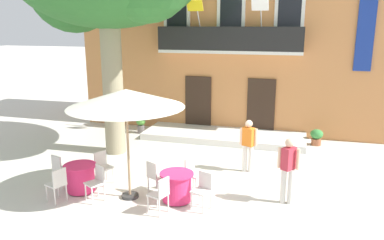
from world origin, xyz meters
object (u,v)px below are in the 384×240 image
cafe_chair_middle_0 (203,188)px  ground_planter_left (141,124)px  cafe_chair_near_tree_1 (58,183)px  cafe_chair_near_tree_3 (103,165)px  cafe_chair_middle_2 (155,175)px  cafe_chair_near_tree_0 (60,168)px  cafe_chair_middle_3 (160,193)px  cafe_chair_middle_1 (193,172)px  pedestrian_mid_plaza (288,167)px  pedestrian_near_entrance (248,143)px  ground_planter_right (317,136)px  cafe_table_middle (177,187)px  cafe_table_near_tree (81,178)px  cafe_umbrella (126,99)px  cafe_chair_near_tree_2 (97,180)px

cafe_chair_middle_0 → ground_planter_left: cafe_chair_middle_0 is taller
cafe_chair_near_tree_1 → cafe_chair_middle_0: 3.64m
cafe_chair_near_tree_3 → cafe_chair_middle_2: bearing=-8.9°
cafe_chair_near_tree_0 → cafe_chair_middle_3: size_ratio=1.00×
cafe_chair_near_tree_3 → cafe_chair_middle_1: 2.59m
cafe_chair_middle_0 → pedestrian_mid_plaza: bearing=23.3°
cafe_chair_middle_1 → ground_planter_left: (-3.61, 4.88, -0.16)m
cafe_chair_near_tree_1 → ground_planter_left: bearing=94.9°
cafe_chair_near_tree_0 → pedestrian_near_entrance: pedestrian_near_entrance is taller
cafe_chair_near_tree_3 → ground_planter_right: size_ratio=1.51×
cafe_chair_near_tree_3 → cafe_table_middle: bearing=-12.8°
cafe_chair_near_tree_1 → cafe_table_near_tree: bearing=75.3°
cafe_table_middle → cafe_umbrella: bearing=-174.2°
ground_planter_left → ground_planter_right: bearing=2.3°
pedestrian_near_entrance → pedestrian_mid_plaza: (1.24, -1.88, 0.05)m
cafe_chair_middle_3 → pedestrian_mid_plaza: size_ratio=0.54×
pedestrian_mid_plaza → cafe_chair_near_tree_0: bearing=-174.0°
cafe_table_near_tree → cafe_chair_near_tree_0: bearing=166.9°
cafe_chair_middle_2 → pedestrian_mid_plaza: size_ratio=0.54×
cafe_chair_middle_1 → cafe_chair_middle_3: same height
cafe_chair_middle_0 → cafe_chair_middle_3: size_ratio=1.00×
ground_planter_right → cafe_table_near_tree: bearing=-135.7°
cafe_chair_middle_2 → cafe_umbrella: (-0.54, -0.41, 2.08)m
cafe_chair_middle_0 → cafe_chair_middle_1: 1.05m
ground_planter_left → cafe_chair_near_tree_3: bearing=-78.5°
pedestrian_mid_plaza → cafe_chair_near_tree_3: bearing=-178.8°
cafe_chair_near_tree_2 → cafe_chair_near_tree_1: bearing=-155.0°
cafe_chair_near_tree_1 → cafe_table_middle: 2.99m
ground_planter_right → cafe_chair_middle_1: bearing=-122.9°
cafe_table_near_tree → cafe_umbrella: cafe_umbrella is taller
pedestrian_near_entrance → cafe_chair_middle_3: bearing=-116.2°
cafe_chair_near_tree_3 → cafe_umbrella: bearing=-30.6°
cafe_table_middle → pedestrian_mid_plaza: 2.81m
cafe_chair_near_tree_0 → cafe_chair_middle_2: (2.69, 0.27, 0.00)m
cafe_chair_middle_1 → pedestrian_near_entrance: bearing=55.7°
cafe_chair_near_tree_2 → pedestrian_near_entrance: bearing=41.4°
cafe_chair_near_tree_3 → cafe_chair_middle_1: size_ratio=1.00×
cafe_table_near_tree → cafe_umbrella: bearing=1.3°
ground_planter_left → cafe_chair_near_tree_0: bearing=-89.9°
cafe_chair_near_tree_3 → cafe_chair_middle_0: bearing=-13.3°
cafe_chair_near_tree_2 → ground_planter_left: (-1.43, 6.08, -0.16)m
cafe_chair_middle_1 → pedestrian_near_entrance: (1.23, 1.80, 0.38)m
cafe_chair_near_tree_2 → cafe_table_middle: (1.98, 0.48, -0.14)m
cafe_chair_near_tree_1 → pedestrian_mid_plaza: size_ratio=0.54×
cafe_chair_middle_2 → pedestrian_mid_plaza: (3.38, 0.37, 0.43)m
cafe_table_near_tree → cafe_chair_near_tree_3: 0.77m
cafe_chair_near_tree_1 → cafe_chair_middle_3: same height
pedestrian_mid_plaza → cafe_umbrella: bearing=-168.8°
cafe_chair_middle_0 → cafe_table_middle: bearing=165.3°
cafe_chair_middle_1 → pedestrian_near_entrance: size_ratio=0.56×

